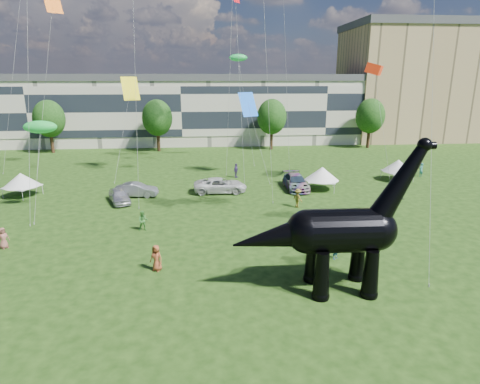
{
  "coord_description": "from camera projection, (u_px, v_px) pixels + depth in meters",
  "views": [
    {
      "loc": [
        -4.06,
        -17.91,
        12.42
      ],
      "look_at": [
        -1.72,
        8.0,
        5.0
      ],
      "focal_mm": 30.0,
      "sensor_mm": 36.0,
      "label": 1
    }
  ],
  "objects": [
    {
      "name": "ground",
      "position": [
        287.0,
        325.0,
        20.91
      ],
      "size": [
        220.0,
        220.0,
        0.0
      ],
      "primitive_type": "plane",
      "color": "#16330C",
      "rests_on": "ground"
    },
    {
      "name": "terrace_row",
      "position": [
        183.0,
        112.0,
        77.95
      ],
      "size": [
        78.0,
        11.0,
        12.0
      ],
      "primitive_type": "cube",
      "color": "beige",
      "rests_on": "ground"
    },
    {
      "name": "apartment_block",
      "position": [
        414.0,
        85.0,
        83.61
      ],
      "size": [
        28.0,
        18.0,
        22.0
      ],
      "primitive_type": "cube",
      "color": "tan",
      "rests_on": "ground"
    },
    {
      "name": "tree_far_left",
      "position": [
        49.0,
        116.0,
        67.35
      ],
      "size": [
        5.2,
        5.2,
        9.44
      ],
      "color": "#382314",
      "rests_on": "ground"
    },
    {
      "name": "tree_mid_left",
      "position": [
        157.0,
        115.0,
        68.91
      ],
      "size": [
        5.2,
        5.2,
        9.44
      ],
      "color": "#382314",
      "rests_on": "ground"
    },
    {
      "name": "tree_mid_right",
      "position": [
        272.0,
        114.0,
        70.64
      ],
      "size": [
        5.2,
        5.2,
        9.44
      ],
      "color": "#382314",
      "rests_on": "ground"
    },
    {
      "name": "tree_far_right",
      "position": [
        370.0,
        113.0,
        72.2
      ],
      "size": [
        5.2,
        5.2,
        9.44
      ],
      "color": "#382314",
      "rests_on": "ground"
    },
    {
      "name": "dinosaur_sculpture",
      "position": [
        334.0,
        233.0,
        23.57
      ],
      "size": [
        11.66,
        3.25,
        9.57
      ],
      "rotation": [
        0.0,
        0.0,
        -0.02
      ],
      "color": "black",
      "rests_on": "ground"
    },
    {
      "name": "car_silver",
      "position": [
        119.0,
        196.0,
        41.22
      ],
      "size": [
        3.18,
        4.67,
        1.48
      ],
      "primitive_type": "imported",
      "rotation": [
        0.0,
        0.0,
        0.37
      ],
      "color": "silver",
      "rests_on": "ground"
    },
    {
      "name": "car_grey",
      "position": [
        136.0,
        190.0,
        43.36
      ],
      "size": [
        4.73,
        2.03,
        1.51
      ],
      "primitive_type": "imported",
      "rotation": [
        0.0,
        0.0,
        1.48
      ],
      "color": "gray",
      "rests_on": "ground"
    },
    {
      "name": "car_white",
      "position": [
        220.0,
        185.0,
        44.9
      ],
      "size": [
        5.94,
        2.78,
        1.64
      ],
      "primitive_type": "imported",
      "rotation": [
        0.0,
        0.0,
        1.56
      ],
      "color": "silver",
      "rests_on": "ground"
    },
    {
      "name": "car_dark",
      "position": [
        296.0,
        182.0,
        46.26
      ],
      "size": [
        2.35,
        5.78,
        1.68
      ],
      "primitive_type": "imported",
      "rotation": [
        0.0,
        0.0,
        0.0
      ],
      "color": "#595960",
      "rests_on": "ground"
    },
    {
      "name": "gazebo_near",
      "position": [
        322.0,
        174.0,
        45.74
      ],
      "size": [
        4.72,
        4.72,
        2.66
      ],
      "rotation": [
        0.0,
        0.0,
        -0.28
      ],
      "color": "white",
      "rests_on": "ground"
    },
    {
      "name": "gazebo_far",
      "position": [
        398.0,
        166.0,
        50.1
      ],
      "size": [
        4.2,
        4.2,
        2.62
      ],
      "rotation": [
        0.0,
        0.0,
        0.13
      ],
      "color": "silver",
      "rests_on": "ground"
    },
    {
      "name": "gazebo_left",
      "position": [
        21.0,
        180.0,
        43.21
      ],
      "size": [
        4.89,
        4.89,
        2.59
      ],
      "rotation": [
        0.0,
        0.0,
        -0.41
      ],
      "color": "silver",
      "rests_on": "ground"
    },
    {
      "name": "visitors",
      "position": [
        241.0,
        212.0,
        35.7
      ],
      "size": [
        52.08,
        41.38,
        1.89
      ],
      "color": "black",
      "rests_on": "ground"
    }
  ]
}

